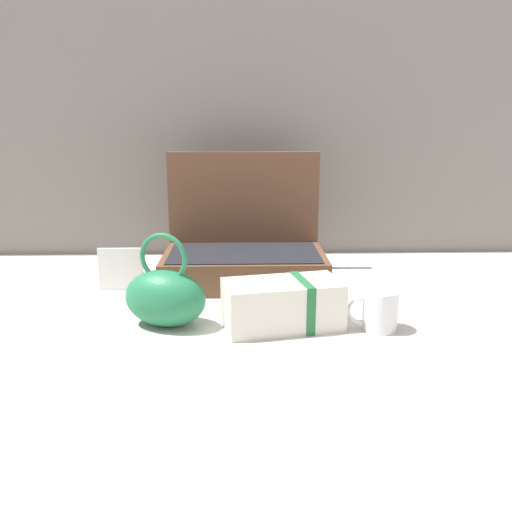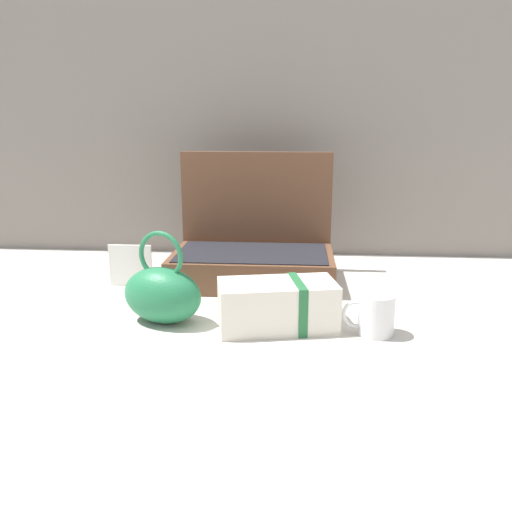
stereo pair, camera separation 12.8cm
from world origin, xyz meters
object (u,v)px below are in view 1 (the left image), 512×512
Objects in this scene: teal_pouch_handbag at (165,296)px; coffee_mug at (379,310)px; cream_toiletry_bag at (284,304)px; info_card_left at (121,269)px; open_suitcase at (244,252)px.

teal_pouch_handbag is 0.48m from coffee_mug.
cream_toiletry_bag is 2.45× the size of coffee_mug.
info_card_left is at bearing 154.65° from coffee_mug.
open_suitcase is 2.10× the size of teal_pouch_handbag.
cream_toiletry_bag is at bearing -3.05° from teal_pouch_handbag.
open_suitcase is at bearing 63.60° from teal_pouch_handbag.
open_suitcase is 1.63× the size of cream_toiletry_bag.
cream_toiletry_bag is (0.27, -0.01, -0.02)m from teal_pouch_handbag.
open_suitcase reaches higher than teal_pouch_handbag.
teal_pouch_handbag reaches higher than coffee_mug.
open_suitcase is at bearing 16.01° from info_card_left.
coffee_mug is 0.94× the size of info_card_left.
info_card_left is at bearing 120.75° from teal_pouch_handbag.
coffee_mug is at bearing -4.38° from teal_pouch_handbag.
teal_pouch_handbag is 0.31m from info_card_left.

